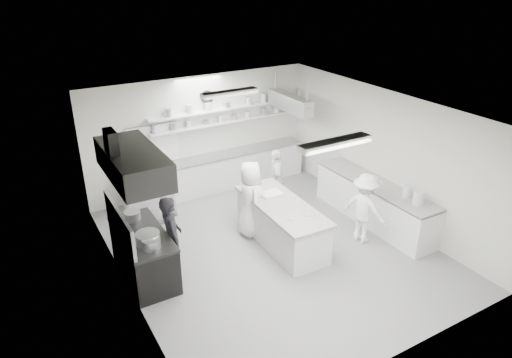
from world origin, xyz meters
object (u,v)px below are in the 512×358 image
back_counter (218,172)px  prep_island (281,225)px  stove (144,255)px  right_counter (374,203)px  cook_stove (171,236)px  cook_back (160,185)px

back_counter → prep_island: back_counter is taller
stove → right_counter: bearing=-6.5°
right_counter → stove: bearing=173.5°
prep_island → cook_stove: size_ratio=1.46×
right_counter → prep_island: 2.38m
cook_stove → right_counter: bearing=-85.5°
right_counter → cook_back: size_ratio=1.85×
prep_island → cook_back: bearing=131.7°
back_counter → cook_stove: (-2.40, -2.99, 0.36)m
back_counter → cook_back: 2.13m
prep_island → stove: bearing=175.2°
cook_back → stove: bearing=24.9°
prep_island → cook_stove: cook_stove is taller
right_counter → cook_back: 4.94m
stove → cook_back: (1.02, 1.90, 0.44)m
right_counter → cook_stove: 4.78m
prep_island → cook_back: 2.95m
back_counter → cook_stove: cook_stove is taller
back_counter → cook_back: bearing=-154.5°
back_counter → cook_stove: 3.85m
cook_stove → cook_back: bearing=-4.4°
stove → cook_back: bearing=61.9°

